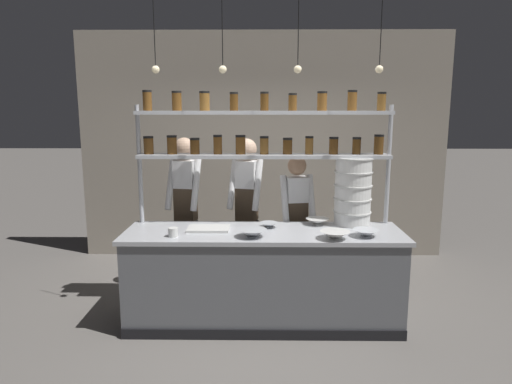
{
  "coord_description": "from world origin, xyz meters",
  "views": [
    {
      "loc": [
        -0.02,
        -4.2,
        2.06
      ],
      "look_at": [
        -0.07,
        0.2,
        1.26
      ],
      "focal_mm": 32.0,
      "sensor_mm": 36.0,
      "label": 1
    }
  ],
  "objects_px": {
    "spice_shelf_unit": "(262,139)",
    "prep_bowl_center_front": "(269,225)",
    "chef_left": "(186,205)",
    "chef_right": "(296,219)",
    "chef_center": "(247,205)",
    "prep_bowl_center_back": "(366,233)",
    "serving_cup_front": "(173,232)",
    "cutting_board": "(208,229)",
    "container_stack": "(353,191)",
    "prep_bowl_far_left": "(253,233)",
    "prep_bowl_near_left": "(317,222)",
    "prep_bowl_near_right": "(335,235)"
  },
  "relations": [
    {
      "from": "chef_center",
      "to": "prep_bowl_near_right",
      "type": "xyz_separation_m",
      "value": [
        0.82,
        -1.02,
        -0.06
      ]
    },
    {
      "from": "prep_bowl_center_back",
      "to": "chef_left",
      "type": "bearing_deg",
      "value": 154.0
    },
    {
      "from": "chef_left",
      "to": "cutting_board",
      "type": "height_order",
      "value": "chef_left"
    },
    {
      "from": "prep_bowl_center_front",
      "to": "prep_bowl_center_back",
      "type": "bearing_deg",
      "value": -19.72
    },
    {
      "from": "cutting_board",
      "to": "prep_bowl_center_back",
      "type": "bearing_deg",
      "value": -8.53
    },
    {
      "from": "spice_shelf_unit",
      "to": "prep_bowl_center_front",
      "type": "xyz_separation_m",
      "value": [
        0.07,
        -0.19,
        -0.83
      ]
    },
    {
      "from": "chef_right",
      "to": "spice_shelf_unit",
      "type": "bearing_deg",
      "value": -155.07
    },
    {
      "from": "chef_left",
      "to": "prep_bowl_near_right",
      "type": "xyz_separation_m",
      "value": [
        1.49,
        -0.96,
        -0.07
      ]
    },
    {
      "from": "container_stack",
      "to": "spice_shelf_unit",
      "type": "bearing_deg",
      "value": 176.61
    },
    {
      "from": "chef_left",
      "to": "prep_bowl_center_back",
      "type": "relative_size",
      "value": 7.35
    },
    {
      "from": "prep_bowl_far_left",
      "to": "prep_bowl_near_left",
      "type": "bearing_deg",
      "value": 35.8
    },
    {
      "from": "cutting_board",
      "to": "prep_bowl_center_front",
      "type": "height_order",
      "value": "prep_bowl_center_front"
    },
    {
      "from": "prep_bowl_center_back",
      "to": "prep_bowl_far_left",
      "type": "bearing_deg",
      "value": -178.39
    },
    {
      "from": "cutting_board",
      "to": "prep_bowl_near_right",
      "type": "height_order",
      "value": "prep_bowl_near_right"
    },
    {
      "from": "prep_bowl_near_right",
      "to": "serving_cup_front",
      "type": "xyz_separation_m",
      "value": [
        -1.46,
        0.06,
        0.01
      ]
    },
    {
      "from": "cutting_board",
      "to": "spice_shelf_unit",
      "type": "bearing_deg",
      "value": 29.28
    },
    {
      "from": "chef_center",
      "to": "prep_bowl_center_front",
      "type": "height_order",
      "value": "chef_center"
    },
    {
      "from": "chef_right",
      "to": "prep_bowl_near_right",
      "type": "xyz_separation_m",
      "value": [
        0.28,
        -0.86,
        0.06
      ]
    },
    {
      "from": "prep_bowl_center_front",
      "to": "serving_cup_front",
      "type": "height_order",
      "value": "serving_cup_front"
    },
    {
      "from": "chef_left",
      "to": "prep_bowl_far_left",
      "type": "distance_m",
      "value": 1.18
    },
    {
      "from": "prep_bowl_center_back",
      "to": "prep_bowl_near_left",
      "type": "bearing_deg",
      "value": 131.93
    },
    {
      "from": "chef_left",
      "to": "chef_right",
      "type": "bearing_deg",
      "value": 6.84
    },
    {
      "from": "chef_center",
      "to": "serving_cup_front",
      "type": "relative_size",
      "value": 19.51
    },
    {
      "from": "prep_bowl_near_right",
      "to": "chef_right",
      "type": "bearing_deg",
      "value": 108.06
    },
    {
      "from": "chef_right",
      "to": "prep_bowl_center_front",
      "type": "height_order",
      "value": "chef_right"
    },
    {
      "from": "spice_shelf_unit",
      "to": "chef_center",
      "type": "bearing_deg",
      "value": 112.15
    },
    {
      "from": "chef_left",
      "to": "cutting_board",
      "type": "relative_size",
      "value": 4.41
    },
    {
      "from": "chef_left",
      "to": "prep_bowl_near_left",
      "type": "xyz_separation_m",
      "value": [
        1.4,
        -0.44,
        -0.08
      ]
    },
    {
      "from": "chef_right",
      "to": "serving_cup_front",
      "type": "bearing_deg",
      "value": -156.56
    },
    {
      "from": "chef_right",
      "to": "serving_cup_front",
      "type": "height_order",
      "value": "chef_right"
    },
    {
      "from": "spice_shelf_unit",
      "to": "container_stack",
      "type": "height_order",
      "value": "spice_shelf_unit"
    },
    {
      "from": "chef_center",
      "to": "chef_right",
      "type": "bearing_deg",
      "value": 0.49
    },
    {
      "from": "prep_bowl_far_left",
      "to": "chef_left",
      "type": "bearing_deg",
      "value": 129.99
    },
    {
      "from": "spice_shelf_unit",
      "to": "prep_bowl_center_back",
      "type": "xyz_separation_m",
      "value": [
        0.94,
        -0.51,
        -0.82
      ]
    },
    {
      "from": "chef_right",
      "to": "container_stack",
      "type": "height_order",
      "value": "container_stack"
    },
    {
      "from": "spice_shelf_unit",
      "to": "cutting_board",
      "type": "bearing_deg",
      "value": -150.72
    },
    {
      "from": "chef_center",
      "to": "serving_cup_front",
      "type": "distance_m",
      "value": 1.15
    },
    {
      "from": "spice_shelf_unit",
      "to": "serving_cup_front",
      "type": "height_order",
      "value": "spice_shelf_unit"
    },
    {
      "from": "chef_right",
      "to": "chef_left",
      "type": "bearing_deg",
      "value": 164.82
    },
    {
      "from": "spice_shelf_unit",
      "to": "prep_bowl_far_left",
      "type": "distance_m",
      "value": 0.98
    },
    {
      "from": "spice_shelf_unit",
      "to": "prep_bowl_center_front",
      "type": "relative_size",
      "value": 13.9
    },
    {
      "from": "chef_left",
      "to": "prep_bowl_far_left",
      "type": "bearing_deg",
      "value": -38.51
    },
    {
      "from": "spice_shelf_unit",
      "to": "prep_bowl_near_left",
      "type": "xyz_separation_m",
      "value": [
        0.55,
        -0.07,
        -0.82
      ]
    },
    {
      "from": "chef_center",
      "to": "prep_bowl_center_back",
      "type": "relative_size",
      "value": 7.29
    },
    {
      "from": "prep_bowl_center_back",
      "to": "serving_cup_front",
      "type": "relative_size",
      "value": 2.67
    },
    {
      "from": "prep_bowl_near_right",
      "to": "prep_bowl_far_left",
      "type": "xyz_separation_m",
      "value": [
        -0.74,
        0.06,
        -0.0
      ]
    },
    {
      "from": "spice_shelf_unit",
      "to": "chef_left",
      "type": "relative_size",
      "value": 1.44
    },
    {
      "from": "prep_bowl_near_right",
      "to": "serving_cup_front",
      "type": "bearing_deg",
      "value": 177.56
    },
    {
      "from": "serving_cup_front",
      "to": "prep_bowl_center_back",
      "type": "bearing_deg",
      "value": 0.75
    },
    {
      "from": "prep_bowl_near_right",
      "to": "chef_left",
      "type": "bearing_deg",
      "value": 147.34
    }
  ]
}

